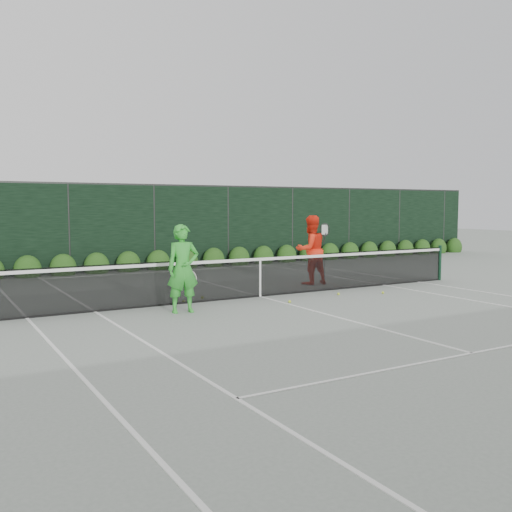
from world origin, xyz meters
TOP-DOWN VIEW (x-y plane):
  - ground at (0.00, 0.00)m, footprint 80.00×80.00m
  - tennis_net at (-0.02, 0.00)m, footprint 12.90×0.10m
  - player_woman at (-2.48, -0.98)m, footprint 0.74×0.53m
  - player_man at (2.45, 1.25)m, footprint 0.98×0.76m
  - court_lines at (0.00, 0.00)m, footprint 11.03×23.83m
  - windscreen_fence at (0.00, -2.71)m, footprint 32.00×21.07m
  - hedge_row at (-0.00, 7.15)m, footprint 31.66×0.65m
  - tennis_balls at (0.02, -0.24)m, footprint 5.07×2.41m

SIDE VIEW (x-z plane):
  - ground at x=0.00m, z-range 0.00..0.00m
  - court_lines at x=0.00m, z-range 0.00..0.01m
  - tennis_balls at x=0.02m, z-range 0.00..0.07m
  - hedge_row at x=0.00m, z-range -0.23..0.70m
  - tennis_net at x=-0.02m, z-range 0.00..1.07m
  - player_woman at x=-2.48m, z-range 0.00..1.88m
  - player_man at x=2.45m, z-range 0.00..2.00m
  - windscreen_fence at x=0.00m, z-range -0.02..3.04m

